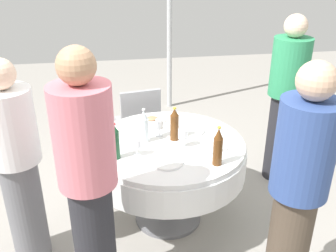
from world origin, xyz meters
TOP-DOWN VIEW (x-y plane):
  - ground_plane at (0.00, 0.00)m, footprint 10.00×10.00m
  - dining_table at (0.00, 0.00)m, footprint 1.23×1.23m
  - bottle_brown_north at (-0.29, 0.38)m, footprint 0.07×0.07m
  - bottle_brown_front at (-0.06, -0.04)m, footprint 0.07×0.07m
  - bottle_clear_mid at (0.18, -0.04)m, footprint 0.07×0.07m
  - bottle_dark_green_near at (0.41, 0.18)m, footprint 0.07×0.07m
  - wine_glass_near at (0.05, -0.12)m, footprint 0.06×0.06m
  - wine_glass_left at (-0.10, 0.09)m, footprint 0.07×0.07m
  - wine_glass_right at (0.26, 0.17)m, footprint 0.07×0.07m
  - plate_far at (0.05, 0.31)m, footprint 0.23×0.23m
  - plate_west at (-0.21, -0.16)m, footprint 0.22×0.22m
  - plate_inner at (0.08, -0.41)m, footprint 0.23×0.23m
  - plate_outer at (0.36, -0.24)m, footprint 0.23×0.23m
  - folded_napkin at (-0.33, 0.15)m, footprint 0.20×0.20m
  - person_north at (-0.64, 0.89)m, footprint 0.34×0.34m
  - person_front at (1.08, 0.27)m, footprint 0.34×0.34m
  - person_mid at (0.58, 0.72)m, footprint 0.34×0.34m
  - person_near at (-1.18, -0.50)m, footprint 0.34×0.34m
  - chair_right at (0.16, -0.93)m, footprint 0.46×0.46m
  - tent_pole_main at (-0.40, -2.48)m, footprint 0.07×0.07m

SIDE VIEW (x-z plane):
  - ground_plane at x=0.00m, z-range 0.00..0.00m
  - chair_right at x=0.16m, z-range 0.08..0.95m
  - dining_table at x=0.00m, z-range 0.22..0.96m
  - plate_far at x=0.05m, z-range 0.74..0.76m
  - plate_west at x=-0.21m, z-range 0.74..0.76m
  - plate_outer at x=0.36m, z-range 0.74..0.76m
  - plate_inner at x=0.08m, z-range 0.73..0.77m
  - folded_napkin at x=-0.33m, z-range 0.74..0.76m
  - person_front at x=1.08m, z-range 0.03..1.57m
  - wine_glass_near at x=0.05m, z-range 0.77..0.91m
  - wine_glass_right at x=0.26m, z-range 0.77..0.91m
  - wine_glass_left at x=-0.10m, z-range 0.77..0.92m
  - person_near at x=-1.18m, z-range 0.04..1.65m
  - person_north at x=-0.64m, z-range 0.04..1.66m
  - bottle_brown_front at x=-0.06m, z-range 0.73..1.01m
  - bottle_clear_mid at x=0.18m, z-range 0.73..1.01m
  - bottle_dark_green_near at x=0.41m, z-range 0.73..1.01m
  - bottle_brown_north at x=-0.29m, z-range 0.73..1.02m
  - person_mid at x=0.58m, z-range 0.04..1.75m
  - tent_pole_main at x=-0.40m, z-range 0.00..2.51m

